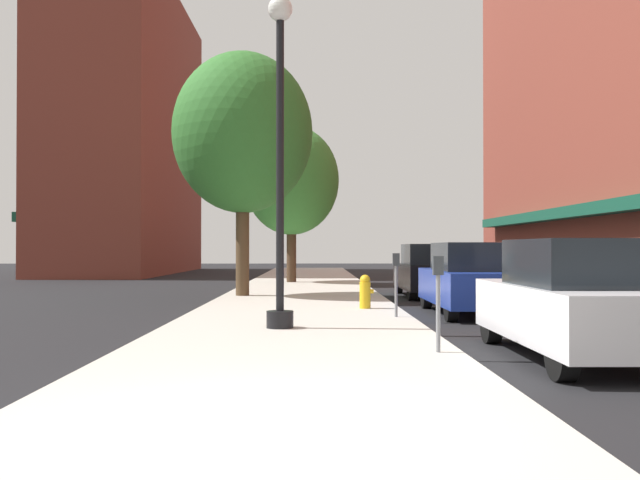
% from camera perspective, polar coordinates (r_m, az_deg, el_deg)
% --- Properties ---
extents(ground_plane, '(90.00, 90.00, 0.00)m').
position_cam_1_polar(ground_plane, '(23.94, 8.28, -4.33)').
color(ground_plane, black).
extents(sidewalk_slab, '(4.80, 50.00, 0.12)m').
position_cam_1_polar(sidewalk_slab, '(24.65, -1.33, -4.09)').
color(sidewalk_slab, '#B7B2A8').
rests_on(sidewalk_slab, ground).
extents(building_far_background, '(6.80, 18.00, 17.01)m').
position_cam_1_polar(building_far_background, '(44.64, -15.42, 8.32)').
color(building_far_background, brown).
rests_on(building_far_background, ground).
extents(lamppost, '(0.48, 0.48, 5.90)m').
position_cam_1_polar(lamppost, '(12.48, -3.29, 7.01)').
color(lamppost, black).
rests_on(lamppost, sidewalk_slab).
extents(fire_hydrant, '(0.33, 0.26, 0.79)m').
position_cam_1_polar(fire_hydrant, '(16.38, 3.72, -4.22)').
color(fire_hydrant, gold).
rests_on(fire_hydrant, sidewalk_slab).
extents(parking_meter_near, '(0.14, 0.09, 1.31)m').
position_cam_1_polar(parking_meter_near, '(14.42, 6.25, -2.99)').
color(parking_meter_near, slate).
rests_on(parking_meter_near, sidewalk_slab).
extents(parking_meter_far, '(0.14, 0.09, 1.31)m').
position_cam_1_polar(parking_meter_far, '(9.63, 9.65, -4.16)').
color(parking_meter_far, slate).
rests_on(parking_meter_far, sidewalk_slab).
extents(tree_near, '(3.97, 3.97, 6.53)m').
position_cam_1_polar(tree_near, '(29.16, -2.35, 4.88)').
color(tree_near, '#422D1E').
rests_on(tree_near, sidewalk_slab).
extents(tree_mid, '(4.18, 4.18, 7.27)m').
position_cam_1_polar(tree_mid, '(21.16, -6.35, 8.67)').
color(tree_mid, '#4C3823').
rests_on(tree_mid, sidewalk_slab).
extents(car_white, '(1.80, 4.30, 1.66)m').
position_cam_1_polar(car_white, '(10.26, 20.36, -4.69)').
color(car_white, black).
rests_on(car_white, ground).
extents(car_blue, '(1.80, 4.30, 1.66)m').
position_cam_1_polar(car_blue, '(16.46, 12.30, -3.18)').
color(car_blue, black).
rests_on(car_blue, ground).
extents(car_black, '(1.80, 4.30, 1.66)m').
position_cam_1_polar(car_black, '(22.17, 8.96, -2.53)').
color(car_black, black).
rests_on(car_black, ground).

